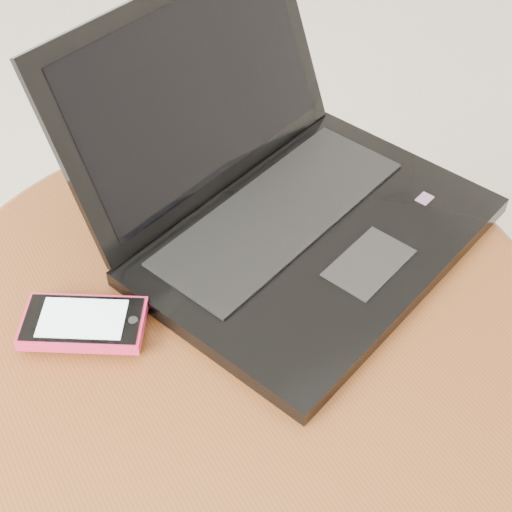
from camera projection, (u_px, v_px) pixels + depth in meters
table at (239, 379)px, 0.84m from camera, size 0.67×0.67×0.53m
laptop at (282, 197)px, 0.82m from camera, size 0.47×0.46×0.24m
phone_black at (89, 326)px, 0.75m from camera, size 0.12×0.11×0.01m
phone_pink at (83, 323)px, 0.73m from camera, size 0.14×0.12×0.01m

